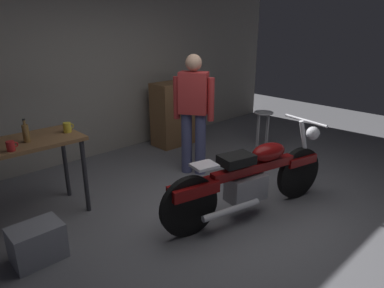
# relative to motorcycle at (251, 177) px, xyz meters

# --- Properties ---
(ground_plane) EXTENTS (12.00, 12.00, 0.00)m
(ground_plane) POSITION_rel_motorcycle_xyz_m (-0.16, 0.13, -0.45)
(ground_plane) COLOR slate
(back_wall) EXTENTS (8.00, 0.12, 3.10)m
(back_wall) POSITION_rel_motorcycle_xyz_m (-0.16, 2.93, 1.10)
(back_wall) COLOR gray
(back_wall) RESTS_ON ground_plane
(workbench) EXTENTS (1.30, 0.64, 0.90)m
(workbench) POSITION_rel_motorcycle_xyz_m (-1.89, 1.56, 0.34)
(workbench) COLOR brown
(workbench) RESTS_ON ground_plane
(motorcycle) EXTENTS (2.16, 0.75, 1.00)m
(motorcycle) POSITION_rel_motorcycle_xyz_m (0.00, 0.00, 0.00)
(motorcycle) COLOR black
(motorcycle) RESTS_ON ground_plane
(person_standing) EXTENTS (0.39, 0.49, 1.67)m
(person_standing) POSITION_rel_motorcycle_xyz_m (0.33, 1.27, 0.48)
(person_standing) COLOR #4A4E78
(person_standing) RESTS_ON ground_plane
(shop_stool) EXTENTS (0.32, 0.32, 0.64)m
(shop_stool) POSITION_rel_motorcycle_xyz_m (1.91, 1.22, 0.05)
(shop_stool) COLOR #B2B2B7
(shop_stool) RESTS_ON ground_plane
(wooden_dresser) EXTENTS (0.80, 0.47, 1.10)m
(wooden_dresser) POSITION_rel_motorcycle_xyz_m (0.98, 2.43, 0.10)
(wooden_dresser) COLOR brown
(wooden_dresser) RESTS_ON ground_plane
(storage_bin) EXTENTS (0.44, 0.32, 0.34)m
(storage_bin) POSITION_rel_motorcycle_xyz_m (-2.04, 0.81, -0.28)
(storage_bin) COLOR gray
(storage_bin) RESTS_ON ground_plane
(mug_yellow_tall) EXTENTS (0.12, 0.09, 0.11)m
(mug_yellow_tall) POSITION_rel_motorcycle_xyz_m (-1.33, 1.54, 0.50)
(mug_yellow_tall) COLOR yellow
(mug_yellow_tall) RESTS_ON workbench
(mug_red_diner) EXTENTS (0.11, 0.07, 0.10)m
(mug_red_diner) POSITION_rel_motorcycle_xyz_m (-1.98, 1.33, 0.50)
(mug_red_diner) COLOR red
(mug_red_diner) RESTS_ON workbench
(bottle) EXTENTS (0.06, 0.06, 0.24)m
(bottle) POSITION_rel_motorcycle_xyz_m (-1.78, 1.50, 0.55)
(bottle) COLOR olive
(bottle) RESTS_ON workbench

